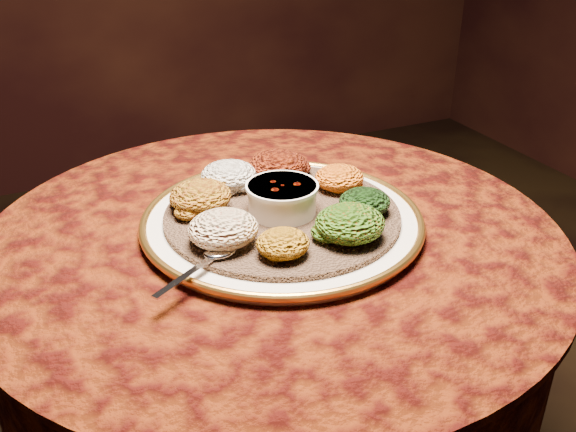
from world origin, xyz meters
name	(u,v)px	position (x,y,z in m)	size (l,w,h in m)	color
table	(274,318)	(0.00, 0.00, 0.55)	(0.96, 0.96, 0.73)	black
platter	(282,220)	(0.02, 0.00, 0.75)	(0.59, 0.59, 0.02)	silver
injera	(282,215)	(0.02, 0.00, 0.76)	(0.39, 0.39, 0.01)	brown
stew_bowl	(282,196)	(0.02, 0.00, 0.79)	(0.12, 0.12, 0.05)	white
spoon	(215,255)	(-0.13, -0.09, 0.77)	(0.14, 0.09, 0.01)	silver
portion_ayib	(229,175)	(-0.03, 0.13, 0.79)	(0.10, 0.09, 0.05)	white
portion_kitfo	(278,165)	(0.07, 0.13, 0.79)	(0.11, 0.10, 0.05)	black
portion_tikil	(339,178)	(0.15, 0.04, 0.78)	(0.09, 0.08, 0.04)	#A96D0E
portion_gomen	(365,202)	(0.14, -0.06, 0.78)	(0.09, 0.08, 0.04)	black
portion_mixveg	(350,223)	(0.08, -0.12, 0.79)	(0.11, 0.10, 0.05)	#A5320A
portion_kik	(283,243)	(-0.04, -0.12, 0.78)	(0.08, 0.08, 0.04)	#9C610D
portion_timatim	(223,229)	(-0.10, -0.05, 0.79)	(0.11, 0.10, 0.05)	maroon
portion_shiro	(201,196)	(-0.10, 0.07, 0.79)	(0.10, 0.10, 0.05)	#A37013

